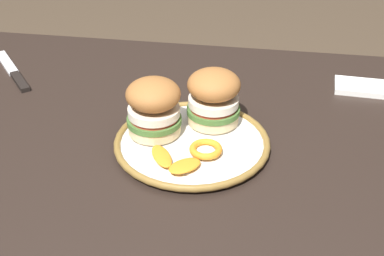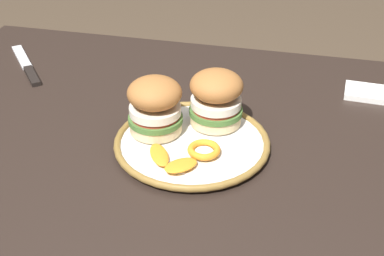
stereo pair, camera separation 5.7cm
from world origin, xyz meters
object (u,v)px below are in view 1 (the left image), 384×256
Objects in this scene: dining_table at (166,190)px; table_knife at (14,73)px; dinner_plate at (192,143)px; sandwich_half_left at (154,106)px; sandwich_half_right at (214,96)px.

table_knife reaches higher than dining_table.
sandwich_half_left is at bearing 167.11° from dinner_plate.
dinner_plate reaches higher than table_knife.
dining_table is 0.21m from sandwich_half_right.
dinner_plate is (0.05, -0.01, 0.12)m from dining_table.
table_knife is (-0.38, 0.20, 0.12)m from dining_table.
table_knife is at bearing 153.23° from dinner_plate.
dinner_plate is at bearing -26.77° from table_knife.
dinner_plate is at bearing -113.76° from sandwich_half_right.
sandwich_half_left reaches higher than dining_table.
table_knife is at bearing 161.65° from sandwich_half_right.
dinner_plate is 0.09m from sandwich_half_right.
sandwich_half_right is 0.48m from table_knife.
sandwich_half_left is at bearing 172.91° from dining_table.
sandwich_half_right is (0.10, 0.05, 0.00)m from sandwich_half_left.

